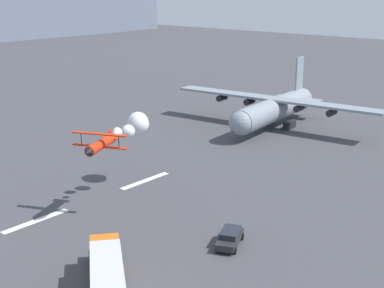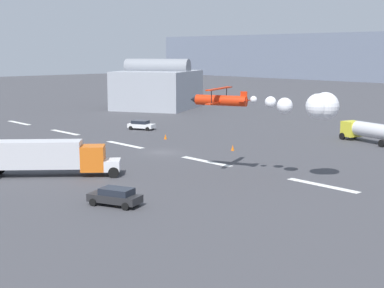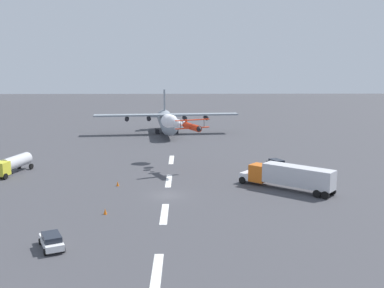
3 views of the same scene
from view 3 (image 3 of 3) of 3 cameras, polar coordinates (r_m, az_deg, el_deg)
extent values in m
plane|color=#424247|center=(66.02, -3.12, -6.32)|extent=(440.00, 440.00, 0.00)
cube|color=white|center=(43.10, -4.35, -15.45)|extent=(8.00, 0.90, 0.01)
cube|color=white|center=(58.24, -3.41, -8.56)|extent=(8.00, 0.90, 0.01)
cube|color=white|center=(73.88, -2.88, -4.55)|extent=(8.00, 0.90, 0.01)
cube|color=white|center=(89.76, -2.55, -1.95)|extent=(8.00, 0.90, 0.01)
cylinder|color=gray|center=(122.45, -3.13, 2.77)|extent=(23.44, 6.36, 4.05)
sphere|color=gray|center=(111.00, -2.74, 2.03)|extent=(3.85, 3.85, 3.85)
cube|color=gray|center=(122.24, -3.14, 3.61)|extent=(7.00, 37.91, 0.40)
cylinder|color=black|center=(121.74, -8.01, 3.08)|extent=(2.50, 1.34, 1.10)
cylinder|color=black|center=(121.74, -5.34, 3.13)|extent=(2.50, 1.34, 1.10)
cylinder|color=black|center=(122.33, -0.91, 3.21)|extent=(2.50, 1.34, 1.10)
cylinder|color=black|center=(123.04, 1.72, 3.24)|extent=(2.50, 1.34, 1.10)
cube|color=gray|center=(131.61, -3.42, 5.46)|extent=(2.82, 0.58, 6.00)
cube|color=gray|center=(132.06, -3.40, 3.42)|extent=(2.90, 9.16, 0.24)
cube|color=black|center=(123.98, -1.98, 1.64)|extent=(3.28, 1.32, 1.20)
cube|color=black|center=(123.67, -4.31, 1.60)|extent=(3.28, 1.32, 1.20)
cylinder|color=red|center=(78.40, 0.00, 2.12)|extent=(5.45, 3.22, 1.08)
cube|color=red|center=(78.24, 0.06, 1.99)|extent=(3.04, 5.90, 0.12)
cube|color=red|center=(78.06, 0.06, 2.98)|extent=(3.04, 5.90, 0.12)
cylinder|color=black|center=(79.09, 1.49, 2.57)|extent=(0.08, 0.08, 1.36)
cylinder|color=black|center=(77.26, -1.40, 2.40)|extent=(0.08, 0.08, 1.36)
cube|color=red|center=(80.56, -0.74, 2.65)|extent=(0.68, 0.38, 1.10)
cube|color=red|center=(80.62, -0.74, 2.37)|extent=(1.36, 2.07, 0.08)
cone|color=black|center=(75.63, 0.99, 1.83)|extent=(1.01, 1.12, 0.92)
sphere|color=white|center=(81.62, -0.97, 2.59)|extent=(0.70, 0.70, 0.70)
sphere|color=white|center=(82.91, -1.75, 2.53)|extent=(1.16, 1.16, 1.16)
sphere|color=white|center=(84.68, -1.77, 2.52)|extent=(1.58, 1.58, 1.58)
sphere|color=white|center=(87.71, -2.57, 2.83)|extent=(2.41, 2.41, 2.41)
sphere|color=white|center=(88.10, -2.97, 2.87)|extent=(2.64, 2.64, 2.64)
cube|color=silver|center=(73.14, 6.88, -3.87)|extent=(2.95, 2.82, 1.10)
cube|color=orange|center=(71.98, 8.25, -3.52)|extent=(3.45, 3.44, 2.60)
cube|color=silver|center=(68.99, 12.93, -3.87)|extent=(8.59, 9.76, 2.80)
cylinder|color=black|center=(72.34, 6.22, -4.46)|extent=(0.97, 1.07, 1.10)
cylinder|color=black|center=(66.97, 15.11, -5.93)|extent=(0.97, 1.07, 1.10)
cylinder|color=black|center=(66.53, 16.06, -6.08)|extent=(0.97, 1.07, 1.10)
cylinder|color=black|center=(74.41, 7.24, -4.08)|extent=(0.97, 1.07, 1.10)
cylinder|color=black|center=(69.20, 15.93, -5.46)|extent=(0.97, 1.07, 1.10)
cylinder|color=black|center=(68.78, 16.86, -5.60)|extent=(0.97, 1.07, 1.10)
cube|color=yellow|center=(81.24, -22.51, -2.82)|extent=(2.71, 2.85, 2.20)
cylinder|color=silver|center=(84.73, -20.81, -2.03)|extent=(6.93, 3.61, 2.10)
cylinder|color=black|center=(80.32, -22.00, -3.73)|extent=(1.05, 0.55, 1.00)
cylinder|color=black|center=(86.42, -19.18, -2.63)|extent=(1.05, 0.55, 1.00)
cylinder|color=black|center=(87.70, -20.51, -2.53)|extent=(1.05, 0.55, 1.00)
cube|color=#262628|center=(83.91, 10.43, -2.49)|extent=(4.85, 3.42, 0.65)
cube|color=#1E232D|center=(83.95, 10.36, -2.07)|extent=(3.14, 2.58, 0.55)
cylinder|color=black|center=(83.23, 11.55, -2.86)|extent=(0.68, 0.45, 0.64)
cylinder|color=black|center=(85.75, 10.32, -2.45)|extent=(0.68, 0.45, 0.64)
cylinder|color=black|center=(82.22, 10.52, -2.99)|extent=(0.68, 0.45, 0.64)
cylinder|color=black|center=(84.76, 9.32, -2.56)|extent=(0.68, 0.45, 0.64)
cube|color=white|center=(49.83, -16.90, -11.46)|extent=(4.73, 3.51, 0.65)
cube|color=#1E232D|center=(49.43, -16.90, -10.89)|extent=(3.08, 2.63, 0.55)
cylinder|color=black|center=(51.25, -18.19, -11.31)|extent=(0.67, 0.47, 0.64)
cylinder|color=black|center=(48.42, -17.64, -12.56)|extent=(0.67, 0.47, 0.64)
cylinder|color=black|center=(51.50, -16.18, -11.10)|extent=(0.67, 0.47, 0.64)
cylinder|color=black|center=(48.68, -15.50, -12.32)|extent=(0.67, 0.47, 0.64)
cone|color=orange|center=(58.83, -10.64, -8.15)|extent=(0.44, 0.44, 0.75)
cone|color=orange|center=(71.53, -9.13, -4.84)|extent=(0.44, 0.44, 0.75)
camera|label=1|loc=(61.42, 48.09, 12.26)|focal=52.01mm
camera|label=2|loc=(126.75, 18.99, 6.87)|focal=53.38mm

